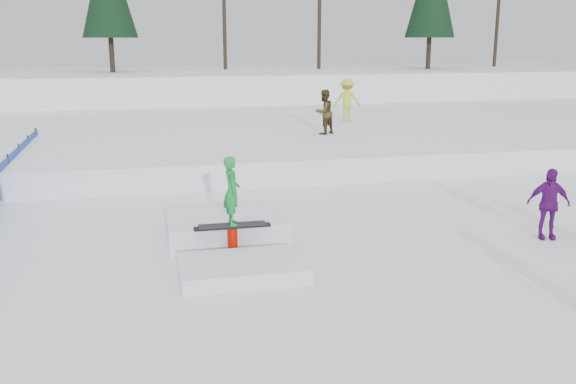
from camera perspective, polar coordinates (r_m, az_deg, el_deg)
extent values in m
plane|color=white|center=(12.65, -0.14, -7.06)|extent=(120.00, 120.00, 0.00)
cube|color=white|center=(41.74, -9.58, 8.98)|extent=(60.00, 14.00, 2.40)
cube|color=white|center=(27.96, -7.58, 5.16)|extent=(50.00, 18.00, 0.80)
cylinder|color=black|center=(20.77, -23.55, 1.61)|extent=(0.05, 0.05, 1.10)
cylinder|color=black|center=(22.61, -22.74, 2.59)|extent=(0.05, 0.05, 1.10)
cylinder|color=black|center=(24.45, -22.04, 3.42)|extent=(0.05, 0.05, 1.10)
cylinder|color=black|center=(26.31, -21.45, 4.14)|extent=(0.05, 0.05, 1.10)
cylinder|color=black|center=(40.07, -15.39, 11.65)|extent=(0.30, 0.30, 2.00)
cylinder|color=black|center=(42.70, 2.82, 16.24)|extent=(0.24, 0.24, 8.00)
cylinder|color=black|center=(43.73, 12.38, 11.95)|extent=(0.30, 0.30, 2.00)
imported|color=#3A2D14|center=(24.83, 3.23, 7.12)|extent=(1.04, 0.98, 1.71)
imported|color=gold|center=(28.57, 5.28, 8.12)|extent=(1.39, 1.10, 1.89)
imported|color=#590F6D|center=(15.58, 22.13, -0.97)|extent=(1.03, 0.66, 1.63)
cube|color=white|center=(14.72, -5.66, -3.02)|extent=(2.60, 2.20, 0.54)
cube|color=white|center=(12.41, -4.10, -6.79)|extent=(2.40, 1.60, 0.30)
cylinder|color=red|center=(13.56, -4.90, -5.53)|extent=(0.44, 0.44, 0.06)
cylinder|color=red|center=(13.48, -4.93, -4.45)|extent=(0.20, 0.20, 0.60)
cube|color=black|center=(13.38, -4.96, -3.11)|extent=(1.60, 0.16, 0.06)
cube|color=black|center=(13.37, -4.96, -2.92)|extent=(1.40, 0.28, 0.03)
imported|color=#148C34|center=(13.18, -5.02, 0.11)|extent=(0.34, 0.52, 1.42)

